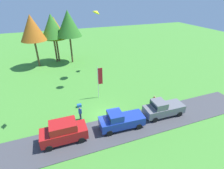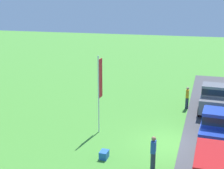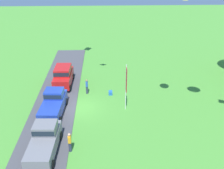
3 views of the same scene
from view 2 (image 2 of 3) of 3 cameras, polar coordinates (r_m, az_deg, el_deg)
ground_plane at (r=18.47m, az=11.20°, el=-10.62°), size 120.00×120.00×0.00m
pavement_strip at (r=18.43m, az=19.25°, el=-11.17°), size 36.00×4.40×0.06m
car_pickup_by_flagpole at (r=18.69m, az=18.96°, el=-7.17°), size 5.10×2.27×2.14m
car_pickup_mid_row at (r=24.08m, az=18.21°, el=-2.20°), size 5.06×2.19×2.14m
person_on_lawn at (r=15.39m, az=7.55°, el=-12.25°), size 0.36×0.24×1.71m
person_watching_sky at (r=24.22m, az=13.58°, el=-2.34°), size 0.36×0.24×1.71m
flag_banner at (r=18.93m, az=-2.26°, el=0.11°), size 0.71×0.08×4.81m
cooler_box at (r=16.55m, az=-1.46°, el=-12.70°), size 0.56×0.40×0.40m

